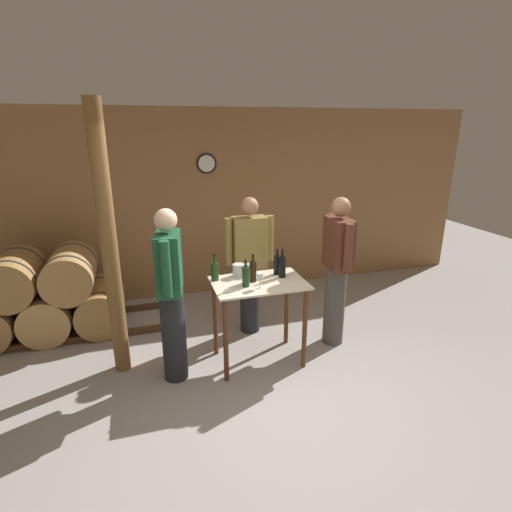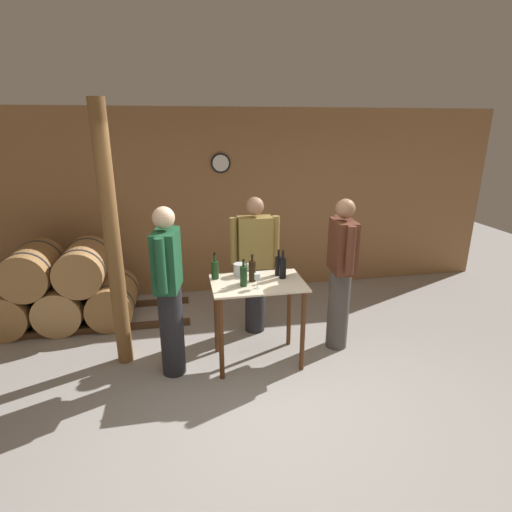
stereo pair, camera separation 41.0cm
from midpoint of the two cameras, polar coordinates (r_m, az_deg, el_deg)
name	(u,v)px [view 2 (the right image)]	position (r m, az deg, el deg)	size (l,w,h in m)	color
ground_plane	(268,405)	(3.93, 4.92, -20.60)	(14.00, 14.00, 0.00)	#9E9993
back_wall	(227,204)	(5.94, -2.12, 7.46)	(8.40, 0.08, 2.70)	#996B42
barrel_rack	(63,290)	(5.55, -24.05, -4.44)	(3.14, 0.85, 1.07)	#4C331E
tasting_table	(258,300)	(4.19, 3.08, -6.39)	(0.96, 0.64, 0.92)	beige
wooden_post	(113,242)	(4.14, -17.20, 1.87)	(0.16, 0.16, 2.70)	brown
wine_bottle_far_left	(215,269)	(4.16, -3.09, -1.97)	(0.08, 0.08, 0.28)	#193819
wine_bottle_left	(244,276)	(3.97, 1.18, -2.88)	(0.07, 0.07, 0.28)	#193819
wine_bottle_center	(252,271)	(4.09, 2.31, -2.15)	(0.07, 0.07, 0.29)	black
wine_bottle_right	(278,265)	(4.28, 5.97, -1.39)	(0.07, 0.07, 0.29)	black
wine_bottle_far_right	(283,267)	(4.20, 6.63, -1.69)	(0.08, 0.08, 0.30)	black
wine_glass_near_left	(250,267)	(4.25, 1.93, -1.62)	(0.07, 0.07, 0.13)	silver
wine_glass_near_center	(257,277)	(3.92, 3.20, -3.10)	(0.06, 0.06, 0.16)	silver
ice_bucket	(239,270)	(4.26, 0.37, -2.00)	(0.13, 0.13, 0.13)	silver
person_host	(341,272)	(4.53, 14.60, -2.29)	(0.25, 0.59, 1.73)	#4C4742
person_visitor_with_scarf	(169,290)	(3.95, -9.47, -4.83)	(0.29, 0.58, 1.75)	#232328
person_visitor_bearded	(255,263)	(4.76, 2.29, -1.04)	(0.59, 0.24, 1.68)	#232328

